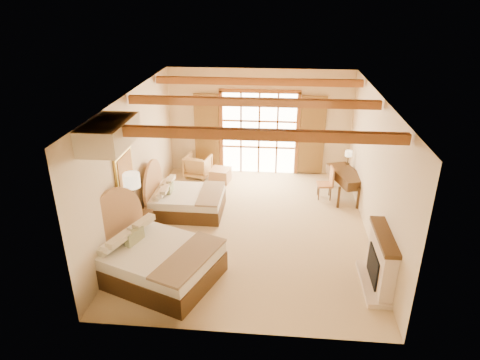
# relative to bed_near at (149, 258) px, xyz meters

# --- Properties ---
(floor) EXTENTS (7.00, 7.00, 0.00)m
(floor) POSITION_rel_bed_near_xyz_m (1.87, 2.13, -0.45)
(floor) COLOR #CDB586
(floor) RESTS_ON ground
(wall_back) EXTENTS (5.50, 0.00, 5.50)m
(wall_back) POSITION_rel_bed_near_xyz_m (1.87, 5.63, 1.15)
(wall_back) COLOR beige
(wall_back) RESTS_ON ground
(wall_left) EXTENTS (0.00, 7.00, 7.00)m
(wall_left) POSITION_rel_bed_near_xyz_m (-0.88, 2.13, 1.15)
(wall_left) COLOR beige
(wall_left) RESTS_ON ground
(wall_right) EXTENTS (0.00, 7.00, 7.00)m
(wall_right) POSITION_rel_bed_near_xyz_m (4.62, 2.13, 1.15)
(wall_right) COLOR beige
(wall_right) RESTS_ON ground
(ceiling) EXTENTS (7.00, 7.00, 0.00)m
(ceiling) POSITION_rel_bed_near_xyz_m (1.87, 2.13, 2.75)
(ceiling) COLOR #B67F3B
(ceiling) RESTS_ON ground
(ceiling_beams) EXTENTS (5.39, 4.60, 0.18)m
(ceiling_beams) POSITION_rel_bed_near_xyz_m (1.87, 2.13, 2.63)
(ceiling_beams) COLOR brown
(ceiling_beams) RESTS_ON ceiling
(french_doors) EXTENTS (3.95, 0.08, 2.60)m
(french_doors) POSITION_rel_bed_near_xyz_m (1.87, 5.57, 0.80)
(french_doors) COLOR white
(french_doors) RESTS_ON ground
(fireplace) EXTENTS (0.46, 1.40, 1.16)m
(fireplace) POSITION_rel_bed_near_xyz_m (4.47, 0.13, 0.06)
(fireplace) COLOR beige
(fireplace) RESTS_ON ground
(painting) EXTENTS (0.06, 0.95, 0.75)m
(painting) POSITION_rel_bed_near_xyz_m (-0.83, 1.38, 1.30)
(painting) COLOR gold
(painting) RESTS_ON wall_left
(canopy_valance) EXTENTS (0.70, 1.40, 0.45)m
(canopy_valance) POSITION_rel_bed_near_xyz_m (-0.53, 0.13, 2.50)
(canopy_valance) COLOR beige
(canopy_valance) RESTS_ON ceiling
(bed_near) EXTENTS (2.82, 2.39, 1.48)m
(bed_near) POSITION_rel_bed_near_xyz_m (0.00, 0.00, 0.00)
(bed_near) COLOR #4A3214
(bed_near) RESTS_ON floor
(bed_far) EXTENTS (1.84, 1.44, 1.21)m
(bed_far) POSITION_rel_bed_near_xyz_m (0.05, 2.75, -0.08)
(bed_far) COLOR #4A3214
(bed_far) RESTS_ON floor
(nightstand) EXTENTS (0.51, 0.51, 0.58)m
(nightstand) POSITION_rel_bed_near_xyz_m (-0.63, 1.51, -0.16)
(nightstand) COLOR #4A3214
(nightstand) RESTS_ON floor
(floor_lamp) EXTENTS (0.36, 0.36, 1.71)m
(floor_lamp) POSITION_rel_bed_near_xyz_m (-0.63, 1.20, 1.01)
(floor_lamp) COLOR #3B2C19
(floor_lamp) RESTS_ON floor
(armchair) EXTENTS (0.85, 0.87, 0.67)m
(armchair) POSITION_rel_bed_near_xyz_m (0.04, 5.06, -0.11)
(armchair) COLOR tan
(armchair) RESTS_ON floor
(ottoman) EXTENTS (0.64, 0.64, 0.40)m
(ottoman) POSITION_rel_bed_near_xyz_m (0.78, 4.73, -0.25)
(ottoman) COLOR tan
(ottoman) RESTS_ON floor
(desk) EXTENTS (1.01, 1.52, 0.76)m
(desk) POSITION_rel_bed_near_xyz_m (4.34, 4.01, -0.04)
(desk) COLOR #4A3214
(desk) RESTS_ON floor
(desk_chair) EXTENTS (0.43, 0.43, 0.90)m
(desk_chair) POSITION_rel_bed_near_xyz_m (3.79, 3.91, -0.17)
(desk_chair) COLOR #B87650
(desk_chair) RESTS_ON floor
(desk_lamp) EXTENTS (0.20, 0.20, 0.39)m
(desk_lamp) POSITION_rel_bed_near_xyz_m (4.44, 4.59, 0.61)
(desk_lamp) COLOR #3B2C19
(desk_lamp) RESTS_ON desk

